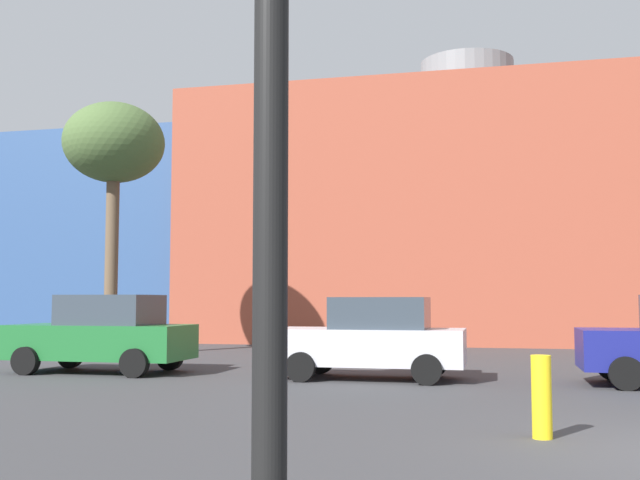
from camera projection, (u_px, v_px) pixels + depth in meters
name	position (u px, v px, depth m)	size (l,w,h in m)	color
building_backdrop	(469.00, 227.00, 32.39)	(41.29, 11.38, 12.03)	#9E4733
parked_car_0	(103.00, 334.00, 17.42)	(4.12, 2.02, 1.79)	#1E662D
parked_car_1	(372.00, 338.00, 15.98)	(3.99, 1.96, 1.73)	silver
bare_tree_0	(114.00, 147.00, 23.01)	(3.06, 3.06, 7.69)	brown
bollard_yellow_0	(542.00, 397.00, 9.12)	(0.24, 0.24, 1.00)	yellow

